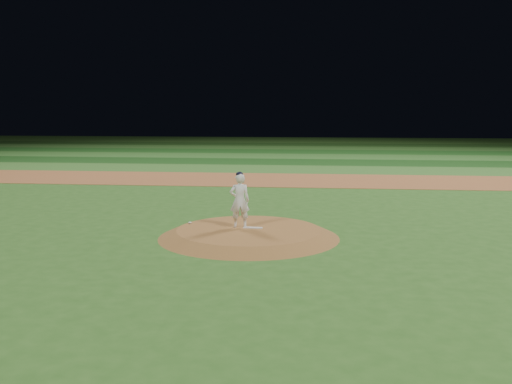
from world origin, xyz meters
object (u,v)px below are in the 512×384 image
object	(u,v)px
pitching_rubber	(253,228)
pitcher_on_mound	(240,200)
pitchers_mound	(249,233)
rosin_bag	(190,223)

from	to	relation	value
pitching_rubber	pitcher_on_mound	bearing A→B (deg)	172.42
pitchers_mound	pitcher_on_mound	size ratio (longest dim) A/B	3.18
pitcher_on_mound	rosin_bag	bearing A→B (deg)	166.94
rosin_bag	pitching_rubber	bearing A→B (deg)	-12.66
pitchers_mound	pitching_rubber	size ratio (longest dim) A/B	9.34
pitchers_mound	rosin_bag	size ratio (longest dim) A/B	49.79
pitchers_mound	pitching_rubber	world-z (taller)	pitching_rubber
pitchers_mound	pitcher_on_mound	distance (m)	1.05
pitching_rubber	pitcher_on_mound	world-z (taller)	pitcher_on_mound
pitcher_on_mound	pitching_rubber	bearing A→B (deg)	-11.08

